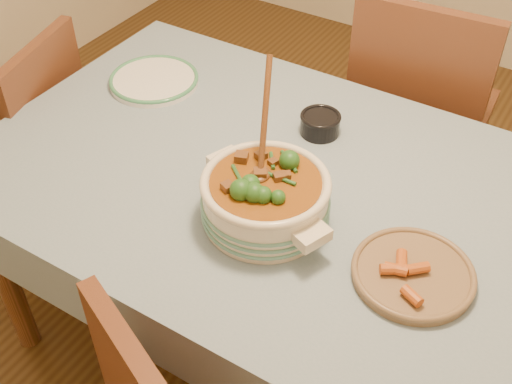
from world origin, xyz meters
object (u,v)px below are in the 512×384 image
at_px(fried_plate, 413,272).
at_px(chair_left, 31,138).
at_px(white_plate, 154,80).
at_px(stew_casserole, 265,195).
at_px(dining_table, 277,204).
at_px(condiment_bowl, 320,123).
at_px(chair_far, 418,107).

height_order(fried_plate, chair_left, chair_left).
distance_m(white_plate, fried_plate, 1.06).
bearing_deg(stew_casserole, dining_table, 108.24).
bearing_deg(dining_table, stew_casserole, -71.76).
height_order(dining_table, chair_left, chair_left).
bearing_deg(chair_left, condiment_bowl, 90.01).
relative_size(dining_table, stew_casserole, 4.22).
xyz_separation_m(chair_far, chair_left, (-1.12, -0.81, -0.06)).
bearing_deg(fried_plate, chair_left, 175.14).
bearing_deg(stew_casserole, white_plate, 151.10).
xyz_separation_m(white_plate, fried_plate, (1.01, -0.33, 0.01)).
xyz_separation_m(dining_table, fried_plate, (0.43, -0.14, 0.11)).
xyz_separation_m(condiment_bowl, fried_plate, (0.43, -0.38, -0.02)).
bearing_deg(chair_far, chair_left, 31.89).
height_order(stew_casserole, chair_far, stew_casserole).
relative_size(dining_table, chair_left, 1.89).
xyz_separation_m(stew_casserole, white_plate, (-0.63, 0.35, -0.07)).
distance_m(white_plate, condiment_bowl, 0.58).
bearing_deg(fried_plate, condiment_bowl, 138.97).
bearing_deg(fried_plate, stew_casserole, -178.24).
bearing_deg(condiment_bowl, white_plate, -175.53).
relative_size(dining_table, condiment_bowl, 11.21).
bearing_deg(chair_left, dining_table, 76.42).
xyz_separation_m(stew_casserole, chair_far, (0.08, 0.94, -0.27)).
bearing_deg(chair_far, condiment_bowl, 73.18).
xyz_separation_m(dining_table, white_plate, (-0.58, 0.20, 0.10)).
height_order(stew_casserole, condiment_bowl, stew_casserole).
relative_size(white_plate, condiment_bowl, 2.39).
xyz_separation_m(stew_casserole, chair_left, (-1.04, 0.13, -0.33)).
distance_m(condiment_bowl, chair_left, 1.07).
distance_m(chair_far, chair_left, 1.38).
bearing_deg(fried_plate, chair_far, 108.35).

